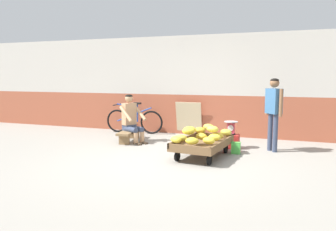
% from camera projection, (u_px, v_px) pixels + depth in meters
% --- Properties ---
extents(ground_plane, '(80.00, 80.00, 0.00)m').
position_uv_depth(ground_plane, '(165.00, 162.00, 6.06)').
color(ground_plane, gray).
extents(back_wall, '(16.00, 0.30, 2.65)m').
position_uv_depth(back_wall, '(205.00, 85.00, 8.80)').
color(back_wall, '#A35138').
rests_on(back_wall, ground).
extents(banana_cart, '(1.00, 1.53, 0.36)m').
position_uv_depth(banana_cart, '(203.00, 145.00, 6.41)').
color(banana_cart, brown).
rests_on(banana_cart, ground).
extents(banana_pile, '(1.01, 1.42, 0.26)m').
position_uv_depth(banana_pile, '(202.00, 134.00, 6.31)').
color(banana_pile, gold).
rests_on(banana_pile, banana_cart).
extents(low_bench, '(0.45, 1.13, 0.27)m').
position_uv_depth(low_bench, '(129.00, 133.00, 7.96)').
color(low_bench, olive).
rests_on(low_bench, ground).
extents(vendor_seated, '(0.74, 0.65, 1.14)m').
position_uv_depth(vendor_seated, '(131.00, 118.00, 7.85)').
color(vendor_seated, tan).
rests_on(vendor_seated, ground).
extents(plastic_crate, '(0.36, 0.28, 0.30)m').
position_uv_depth(plastic_crate, '(231.00, 141.00, 7.22)').
color(plastic_crate, red).
rests_on(plastic_crate, ground).
extents(weighing_scale, '(0.30, 0.30, 0.29)m').
position_uv_depth(weighing_scale, '(231.00, 128.00, 7.18)').
color(weighing_scale, '#28282D').
rests_on(weighing_scale, plastic_crate).
extents(bicycle_near_left, '(1.66, 0.48, 0.86)m').
position_uv_depth(bicycle_near_left, '(134.00, 120.00, 9.09)').
color(bicycle_near_left, black).
rests_on(bicycle_near_left, ground).
extents(sign_board, '(0.70, 0.20, 0.89)m').
position_uv_depth(sign_board, '(189.00, 118.00, 8.84)').
color(sign_board, '#C6B289').
rests_on(sign_board, ground).
extents(customer_adult, '(0.36, 0.38, 1.53)m').
position_uv_depth(customer_adult, '(274.00, 106.00, 6.82)').
color(customer_adult, '#38425B').
rests_on(customer_adult, ground).
extents(shopping_bag, '(0.18, 0.12, 0.24)m').
position_uv_depth(shopping_bag, '(236.00, 148.00, 6.69)').
color(shopping_bag, green).
rests_on(shopping_bag, ground).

